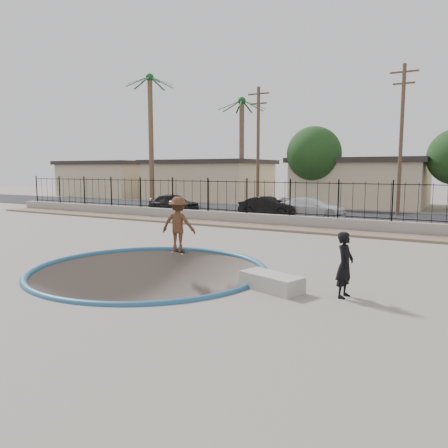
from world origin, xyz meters
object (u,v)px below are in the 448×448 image
videographer (345,265)px  car_c (312,208)px  skater (179,227)px  car_a (174,203)px  concrete_ledge (271,282)px  skateboard (179,252)px  car_b (269,206)px

videographer → car_c: size_ratio=0.37×
skater → videographer: size_ratio=1.24×
videographer → car_a: size_ratio=0.42×
skater → car_c: size_ratio=0.46×
car_a → concrete_ledge: bearing=-135.5°
skateboard → videographer: videographer is taller
concrete_ledge → car_b: bearing=114.3°
videographer → car_a: 21.48m
skater → car_b: bearing=-92.9°
videographer → concrete_ledge: videographer is taller
skater → car_c: bearing=-104.7°
car_a → videographer: bearing=-131.7°
car_a → car_c: car_a is taller
skater → skateboard: size_ratio=2.20×
car_a → car_b: 6.99m
concrete_ledge → car_b: car_b is taller
videographer → concrete_ledge: bearing=104.6°
skateboard → concrete_ledge: 5.53m
concrete_ledge → car_a: 20.45m
skater → car_a: (-9.18, 12.16, -0.29)m
car_a → skateboard: bearing=-141.6°
car_a → car_c: 9.72m
skater → concrete_ledge: 5.58m
skater → car_b: size_ratio=0.52×
car_c → skateboard: bearing=178.2°
videographer → skateboard: bearing=75.2°
videographer → car_b: bearing=35.8°
skater → videographer: 6.99m
car_c → car_a: bearing=97.5°
car_a → car_b: (6.96, 0.63, -0.02)m
skateboard → car_c: (0.45, 13.40, 0.58)m
skater → car_a: 15.24m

